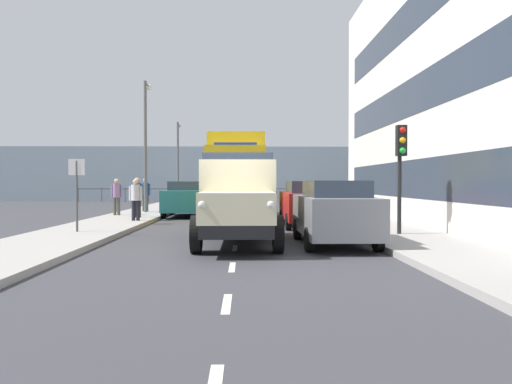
# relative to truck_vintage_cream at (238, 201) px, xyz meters

# --- Properties ---
(ground_plane) EXTENTS (80.00, 80.00, 0.00)m
(ground_plane) POSITION_rel_truck_vintage_cream_xyz_m (0.07, -9.29, -1.18)
(ground_plane) COLOR #38383D
(sidewalk_left) EXTENTS (2.77, 40.21, 0.15)m
(sidewalk_left) POSITION_rel_truck_vintage_cream_xyz_m (-4.89, -9.29, -1.10)
(sidewalk_left) COLOR #9E9993
(sidewalk_left) RESTS_ON ground_plane
(sidewalk_right) EXTENTS (2.77, 40.21, 0.15)m
(sidewalk_right) POSITION_rel_truck_vintage_cream_xyz_m (5.04, -9.29, -1.10)
(sidewalk_right) COLOR #9E9993
(sidewalk_right) RESTS_ON ground_plane
(road_centreline_markings) EXTENTS (0.12, 36.65, 0.01)m
(road_centreline_markings) POSITION_rel_truck_vintage_cream_xyz_m (0.07, -9.22, -1.17)
(road_centreline_markings) COLOR silver
(road_centreline_markings) RESTS_ON ground_plane
(building_terrace) EXTENTS (6.90, 20.29, 11.04)m
(building_terrace) POSITION_rel_truck_vintage_cream_xyz_m (-9.71, -5.37, 4.34)
(building_terrace) COLOR silver
(building_terrace) RESTS_ON ground_plane
(sea_horizon) EXTENTS (80.00, 0.80, 5.00)m
(sea_horizon) POSITION_rel_truck_vintage_cream_xyz_m (0.07, -32.40, 1.32)
(sea_horizon) COLOR #8C9EAD
(sea_horizon) RESTS_ON ground_plane
(seawall_railing) EXTENTS (28.08, 0.08, 1.20)m
(seawall_railing) POSITION_rel_truck_vintage_cream_xyz_m (0.07, -28.80, -0.26)
(seawall_railing) COLOR #4C5156
(seawall_railing) RESTS_ON ground_plane
(truck_vintage_cream) EXTENTS (2.17, 5.64, 2.43)m
(truck_vintage_cream) POSITION_rel_truck_vintage_cream_xyz_m (0.00, 0.00, 0.00)
(truck_vintage_cream) COLOR black
(truck_vintage_cream) RESTS_ON ground_plane
(lorry_cargo_yellow) EXTENTS (2.58, 8.20, 3.87)m
(lorry_cargo_yellow) POSITION_rel_truck_vintage_cream_xyz_m (0.20, -9.89, 0.90)
(lorry_cargo_yellow) COLOR gold
(lorry_cargo_yellow) RESTS_ON ground_plane
(car_grey_kerbside_near) EXTENTS (1.85, 4.29, 1.72)m
(car_grey_kerbside_near) POSITION_rel_truck_vintage_cream_xyz_m (-2.56, -0.15, -0.28)
(car_grey_kerbside_near) COLOR slate
(car_grey_kerbside_near) RESTS_ON ground_plane
(car_red_kerbside_1) EXTENTS (1.91, 4.45, 1.72)m
(car_red_kerbside_1) POSITION_rel_truck_vintage_cream_xyz_m (-2.56, -5.44, -0.28)
(car_red_kerbside_1) COLOR #B21E1E
(car_red_kerbside_1) RESTS_ON ground_plane
(car_teal_oppositeside_0) EXTENTS (1.93, 4.32, 1.72)m
(car_teal_oppositeside_0) POSITION_rel_truck_vintage_cream_xyz_m (2.70, -10.98, -0.28)
(car_teal_oppositeside_0) COLOR #1E6670
(car_teal_oppositeside_0) RESTS_ON ground_plane
(car_navy_oppositeside_1) EXTENTS (1.84, 4.66, 1.72)m
(car_navy_oppositeside_1) POSITION_rel_truck_vintage_cream_xyz_m (2.70, -17.37, -0.28)
(car_navy_oppositeside_1) COLOR navy
(car_navy_oppositeside_1) RESTS_ON ground_plane
(pedestrian_couple_b) EXTENTS (0.53, 0.34, 1.65)m
(pedestrian_couple_b) POSITION_rel_truck_vintage_cream_xyz_m (4.18, -6.62, -0.06)
(pedestrian_couple_b) COLOR black
(pedestrian_couple_b) RESTS_ON sidewalk_right
(pedestrian_couple_a) EXTENTS (0.53, 0.34, 1.73)m
(pedestrian_couple_a) POSITION_rel_truck_vintage_cream_xyz_m (4.51, -8.39, -0.01)
(pedestrian_couple_a) COLOR black
(pedestrian_couple_a) RESTS_ON sidewalk_right
(pedestrian_in_dark_coat) EXTENTS (0.53, 0.34, 1.70)m
(pedestrian_in_dark_coat) POSITION_rel_truck_vintage_cream_xyz_m (5.80, -9.91, -0.03)
(pedestrian_in_dark_coat) COLOR #4C473D
(pedestrian_in_dark_coat) RESTS_ON sidewalk_right
(pedestrian_near_railing) EXTENTS (0.53, 0.34, 1.74)m
(pedestrian_near_railing) POSITION_rel_truck_vintage_cream_xyz_m (5.07, -12.83, 0.00)
(pedestrian_near_railing) COLOR #4C473D
(pedestrian_near_railing) RESTS_ON sidewalk_right
(traffic_light_near) EXTENTS (0.28, 0.41, 3.20)m
(traffic_light_near) POSITION_rel_truck_vintage_cream_xyz_m (-4.76, -1.40, 1.29)
(traffic_light_near) COLOR black
(traffic_light_near) RESTS_ON sidewalk_left
(lamp_post_promenade) EXTENTS (0.32, 1.14, 6.73)m
(lamp_post_promenade) POSITION_rel_truck_vintage_cream_xyz_m (4.91, -12.31, 2.96)
(lamp_post_promenade) COLOR #59595B
(lamp_post_promenade) RESTS_ON sidewalk_right
(lamp_post_far) EXTENTS (0.32, 1.14, 6.10)m
(lamp_post_far) POSITION_rel_truck_vintage_cream_xyz_m (4.89, -24.12, 2.63)
(lamp_post_far) COLOR #59595B
(lamp_post_far) RESTS_ON sidewalk_right
(street_sign) EXTENTS (0.50, 0.07, 2.25)m
(street_sign) POSITION_rel_truck_vintage_cream_xyz_m (5.03, -2.39, 0.50)
(street_sign) COLOR #4C4C4C
(street_sign) RESTS_ON sidewalk_right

